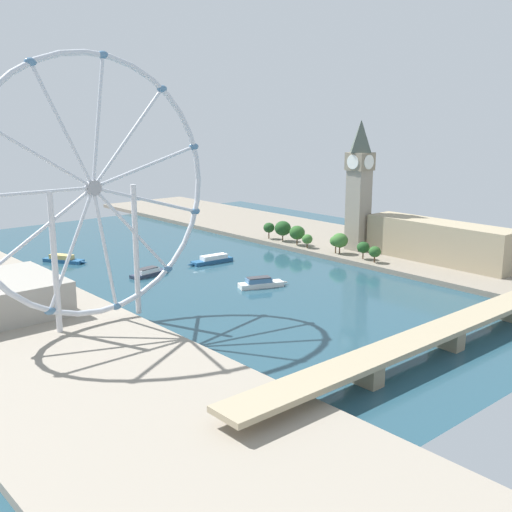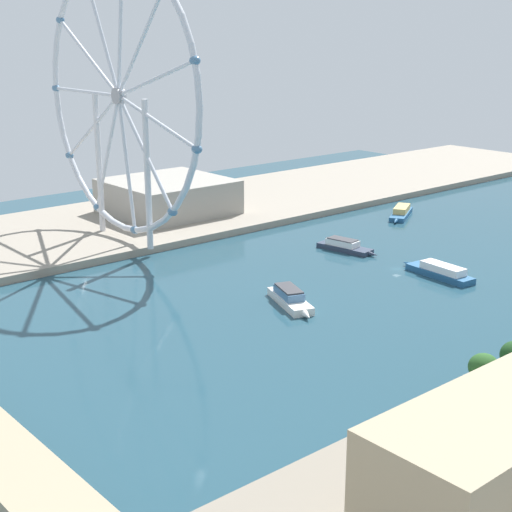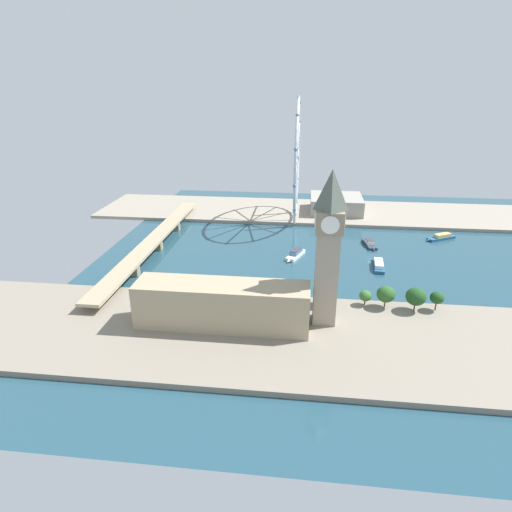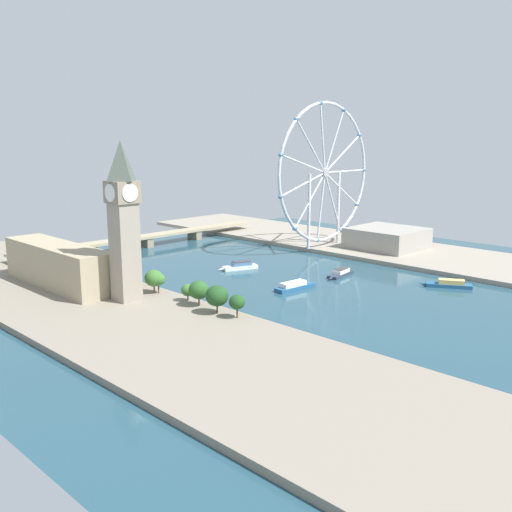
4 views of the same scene
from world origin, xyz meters
name	(u,v)px [view 2 (image 2 of 4)]	position (x,y,z in m)	size (l,w,h in m)	color
ground_plane	(397,269)	(0.00, 0.00, 0.00)	(411.23, 411.23, 0.00)	#234756
riverbank_right	(202,209)	(120.61, 0.00, 1.50)	(90.00, 520.00, 3.00)	gray
ferris_wheel	(119,98)	(91.79, 59.82, 59.64)	(108.59, 3.20, 110.97)	silver
riverside_hall	(168,196)	(119.93, 19.68, 10.70)	(48.99, 50.87, 15.41)	gray
tour_boat_0	(290,299)	(-2.77, 56.24, 2.18)	(27.64, 15.03, 5.49)	white
tour_boat_1	(345,246)	(29.54, -3.31, 1.88)	(27.34, 10.34, 4.74)	#2D384C
tour_boat_2	(440,271)	(-15.87, -4.27, 2.03)	(31.63, 9.13, 4.89)	#235684
tour_boat_3	(401,213)	(52.36, -66.04, 1.92)	(19.06, 28.61, 4.77)	#235684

